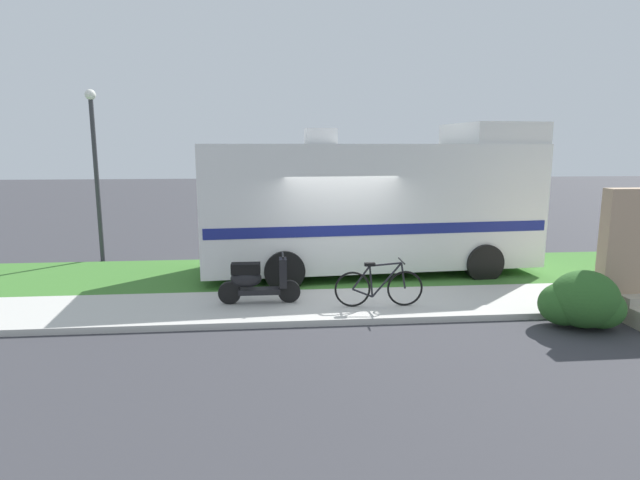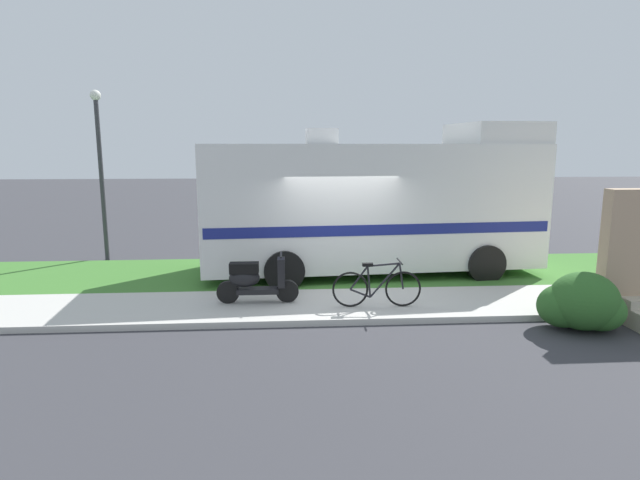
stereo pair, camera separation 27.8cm
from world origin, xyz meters
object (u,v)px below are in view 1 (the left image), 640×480
object	(u,v)px
motorhome_rv	(373,204)
pickup_truck_near	(377,210)
bottle_green	(593,297)
pickup_truck_far	(398,200)
street_lamp_post	(95,160)
bicycle	(379,287)
scooter	(256,280)

from	to	relation	value
motorhome_rv	pickup_truck_near	world-z (taller)	motorhome_rv
pickup_truck_near	bottle_green	xyz separation A→B (m)	(2.69, -7.92, -0.77)
pickup_truck_far	street_lamp_post	distance (m)	11.57
bicycle	bottle_green	size ratio (longest dim) A/B	7.17
pickup_truck_far	street_lamp_post	world-z (taller)	street_lamp_post
pickup_truck_near	motorhome_rv	bearing A→B (deg)	-102.89
scooter	bicycle	xyz separation A→B (m)	(2.33, -0.43, -0.07)
scooter	bicycle	bearing A→B (deg)	-10.45
scooter	bottle_green	bearing A→B (deg)	-5.08
bottle_green	street_lamp_post	size ratio (longest dim) A/B	0.05
bottle_green	street_lamp_post	bearing A→B (deg)	154.30
bicycle	street_lamp_post	world-z (taller)	street_lamp_post
motorhome_rv	bottle_green	world-z (taller)	motorhome_rv
motorhome_rv	pickup_truck_near	size ratio (longest dim) A/B	1.53
scooter	bottle_green	world-z (taller)	scooter
scooter	pickup_truck_near	size ratio (longest dim) A/B	0.30
pickup_truck_near	pickup_truck_far	world-z (taller)	pickup_truck_near
scooter	pickup_truck_far	size ratio (longest dim) A/B	0.27
scooter	pickup_truck_near	bearing A→B (deg)	62.10
pickup_truck_near	pickup_truck_far	distance (m)	3.65
pickup_truck_near	street_lamp_post	bearing A→B (deg)	-162.01
pickup_truck_far	bottle_green	distance (m)	11.33
motorhome_rv	scooter	distance (m)	3.99
motorhome_rv	pickup_truck_far	size ratio (longest dim) A/B	1.40
scooter	street_lamp_post	world-z (taller)	street_lamp_post
pickup_truck_near	bottle_green	distance (m)	8.40
scooter	pickup_truck_far	xyz separation A→B (m)	(5.39, 10.66, 0.40)
bicycle	pickup_truck_near	xyz separation A→B (m)	(1.55, 7.77, 0.48)
motorhome_rv	pickup_truck_far	world-z (taller)	motorhome_rv
motorhome_rv	street_lamp_post	world-z (taller)	street_lamp_post
motorhome_rv	street_lamp_post	xyz separation A→B (m)	(-7.14, 2.08, 1.01)
pickup_truck_near	bottle_green	bearing A→B (deg)	-71.27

